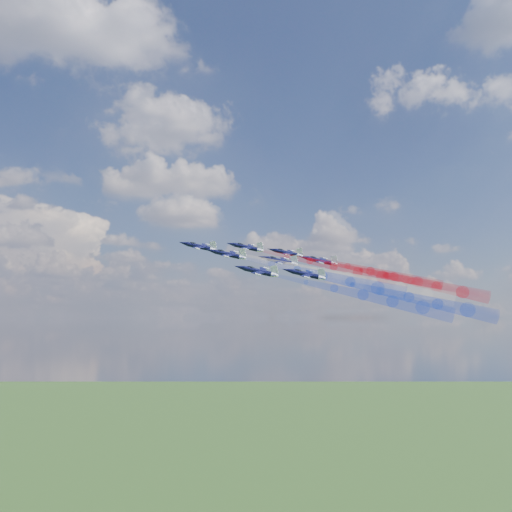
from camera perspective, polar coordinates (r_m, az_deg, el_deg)
name	(u,v)px	position (r m, az deg, el deg)	size (l,w,h in m)	color
jet_lead	(199,247)	(155.87, -5.76, 0.95)	(9.15, 11.44, 3.05)	black
trail_lead	(289,266)	(150.05, 3.33, -1.06)	(3.81, 40.88, 3.81)	white
jet_inner_left	(228,254)	(146.68, -2.88, 0.17)	(9.15, 11.44, 3.05)	black
trail_inner_left	(324,276)	(142.30, 6.86, -1.98)	(3.81, 40.88, 3.81)	blue
jet_inner_right	(247,247)	(161.82, -0.96, 0.89)	(9.15, 11.44, 3.05)	black
trail_inner_right	(334,266)	(158.00, 7.87, -1.03)	(3.81, 40.88, 3.81)	red
jet_outer_left	(258,271)	(136.10, 0.23, -1.57)	(9.15, 11.44, 3.05)	black
trail_outer_left	(363,295)	(133.42, 10.78, -3.90)	(3.81, 40.88, 3.81)	blue
jet_center_third	(280,261)	(152.12, 2.42, -0.51)	(9.15, 11.44, 3.05)	black
trail_center_third	(374,282)	(150.03, 11.85, -2.56)	(3.81, 40.88, 3.81)	white
jet_outer_right	(287,253)	(170.40, 3.13, 0.32)	(9.15, 11.44, 3.05)	black
trail_outer_right	(371,271)	(168.30, 11.54, -1.50)	(3.81, 40.88, 3.81)	red
jet_rear_left	(306,274)	(141.07, 5.05, -1.85)	(9.15, 11.44, 3.05)	black
trail_rear_left	(409,297)	(140.42, 15.22, -4.05)	(3.81, 40.88, 3.81)	blue
jet_rear_right	(320,261)	(159.85, 6.49, -0.49)	(9.15, 11.44, 3.05)	black
trail_rear_right	(411,281)	(159.42, 15.45, -2.41)	(3.81, 40.88, 3.81)	red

